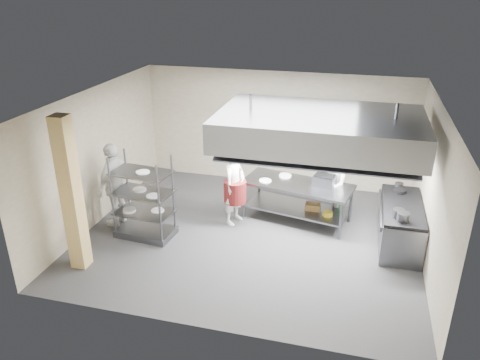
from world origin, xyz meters
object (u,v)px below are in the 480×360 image
(chef_head, at_px, (234,186))
(stockpot, at_px, (399,213))
(cooking_range, at_px, (400,225))
(chef_plating, at_px, (115,185))
(island, at_px, (297,202))
(pass_rack, at_px, (143,197))
(griddle, at_px, (324,181))
(chef_line, at_px, (332,184))

(chef_head, relative_size, stockpot, 7.75)
(cooking_range, bearing_deg, chef_plating, -173.52)
(cooking_range, bearing_deg, island, 167.44)
(pass_rack, bearing_deg, griddle, 28.44)
(cooking_range, relative_size, chef_head, 1.12)
(pass_rack, height_order, cooking_range, pass_rack)
(island, bearing_deg, stockpot, -15.21)
(pass_rack, distance_m, cooking_range, 5.39)
(island, height_order, chef_line, chef_line)
(cooking_range, distance_m, griddle, 1.83)
(pass_rack, bearing_deg, cooking_range, 16.20)
(chef_line, bearing_deg, griddle, -31.04)
(chef_plating, xyz_separation_m, griddle, (4.43, 1.22, 0.07))
(island, relative_size, griddle, 5.22)
(chef_head, xyz_separation_m, chef_line, (2.09, 0.79, -0.05))
(island, height_order, stockpot, stockpot)
(pass_rack, xyz_separation_m, griddle, (3.62, 1.55, 0.12))
(chef_head, distance_m, chef_line, 2.23)
(pass_rack, height_order, chef_head, pass_rack)
(chef_plating, bearing_deg, stockpot, 99.56)
(pass_rack, relative_size, griddle, 3.91)
(chef_head, bearing_deg, chef_line, -52.72)
(chef_head, height_order, griddle, chef_head)
(chef_plating, bearing_deg, griddle, 113.80)
(chef_line, relative_size, stockpot, 7.35)
(pass_rack, height_order, stockpot, pass_rack)
(cooking_range, relative_size, chef_line, 1.19)
(cooking_range, xyz_separation_m, chef_head, (-3.57, 0.03, 0.47))
(chef_line, distance_m, griddle, 0.38)
(chef_line, bearing_deg, chef_plating, -72.68)
(island, distance_m, cooking_range, 2.28)
(island, relative_size, pass_rack, 1.33)
(chef_line, xyz_separation_m, chef_plating, (-4.60, -1.51, 0.11))
(cooking_range, xyz_separation_m, chef_plating, (-6.08, -0.69, 0.54))
(cooking_range, height_order, chef_plating, chef_plating)
(cooking_range, height_order, stockpot, stockpot)
(cooking_range, height_order, griddle, griddle)
(island, relative_size, cooking_range, 1.21)
(griddle, bearing_deg, cooking_range, -4.78)
(chef_line, bearing_deg, stockpot, 43.41)
(chef_head, bearing_deg, cooking_range, -73.87)
(chef_line, height_order, chef_plating, chef_plating)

